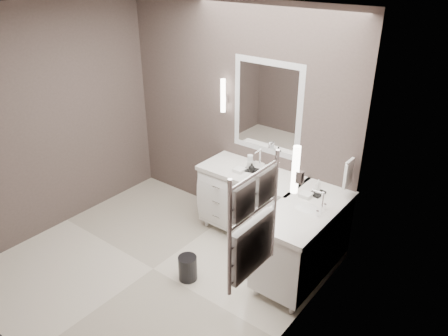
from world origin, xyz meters
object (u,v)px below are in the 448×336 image
Objects in this scene: vanity_back at (251,199)px; vanity_right at (303,238)px; towel_ladder at (253,229)px; waste_bin at (188,268)px.

vanity_back is 1.00× the size of vanity_right.
towel_ladder is at bearing -55.90° from vanity_back.
vanity_back is at bearing 87.93° from waste_bin.
waste_bin is (-0.91, -0.78, -0.35)m from vanity_right.
vanity_right is 1.38× the size of towel_ladder.
vanity_right reaches higher than waste_bin.
towel_ladder is at bearing -24.52° from waste_bin.
towel_ladder is (1.10, -1.63, 0.91)m from vanity_back.
vanity_right is at bearing 99.84° from towel_ladder.
towel_ladder is (0.23, -1.30, 0.91)m from vanity_right.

